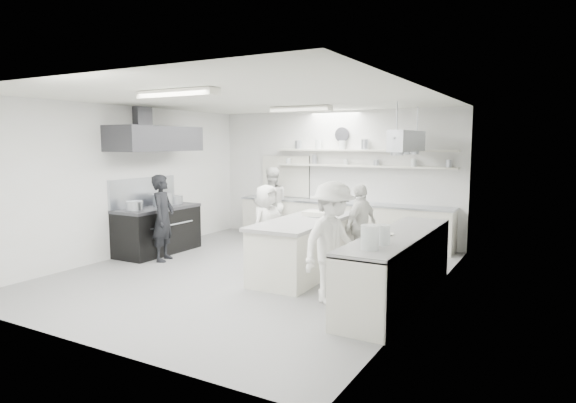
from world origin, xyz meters
The scene contains 27 objects.
floor centered at (0.00, 0.00, -0.01)m, with size 6.00×7.00×0.02m, color gray.
ceiling centered at (0.00, 0.00, 3.01)m, with size 6.00×7.00×0.02m, color silver.
wall_back centered at (0.00, 3.50, 1.50)m, with size 6.00×0.04×3.00m, color silver.
wall_front centered at (0.00, -3.50, 1.50)m, with size 6.00×0.04×3.00m, color silver.
wall_left centered at (-3.00, 0.00, 1.50)m, with size 0.04×7.00×3.00m, color silver.
wall_right centered at (3.00, 0.00, 1.50)m, with size 0.04×7.00×3.00m, color silver.
stove centered at (-2.60, 0.40, 0.45)m, with size 0.80×1.80×0.90m, color black.
exhaust_hood centered at (-2.60, 0.40, 2.35)m, with size 0.85×2.00×0.50m, color #38383E.
back_counter centered at (0.30, 3.20, 0.46)m, with size 5.00×0.60×0.92m, color silver.
shelf_lower centered at (0.70, 3.37, 1.75)m, with size 4.20×0.26×0.04m, color silver.
shelf_upper centered at (0.70, 3.37, 2.10)m, with size 4.20×0.26×0.04m, color silver.
pass_through_window centered at (-1.30, 3.48, 1.45)m, with size 1.30×0.04×1.00m, color black.
wall_clock centered at (0.20, 3.46, 2.45)m, with size 0.32×0.32×0.05m, color white.
right_counter centered at (2.65, -0.20, 0.47)m, with size 0.74×3.30×0.94m, color silver.
pot_rack centered at (2.00, 2.40, 2.30)m, with size 0.30×1.60×0.40m, color #ABB0BB.
light_fixture_front centered at (0.00, -1.80, 2.94)m, with size 1.30×0.25×0.10m, color silver.
light_fixture_rear centered at (0.00, 1.80, 2.94)m, with size 1.30×0.25×0.10m, color silver.
prep_island centered at (0.83, 0.41, 0.46)m, with size 0.93×2.49×0.92m, color silver.
stove_pot centered at (-2.60, 0.58, 1.06)m, with size 0.42×0.42×0.30m, color #ABB0BB.
cook_stove centered at (-2.01, -0.05, 0.83)m, with size 0.61×0.40×1.67m, color black.
cook_back centered at (-1.22, 2.65, 0.85)m, with size 0.83×0.65×1.71m, color white.
cook_island_left centered at (-0.07, 0.59, 0.75)m, with size 0.74×0.48×1.51m, color white.
cook_island_right centered at (1.49, 1.33, 0.77)m, with size 0.90×0.37×1.53m, color white.
cook_right centered at (1.87, -0.76, 0.87)m, with size 1.12×0.64×1.74m, color white.
bowl_island_a centered at (0.86, 0.74, 0.95)m, with size 0.25×0.25×0.06m, color #ABB0BB.
bowl_island_b centered at (0.88, 0.94, 0.95)m, with size 0.20×0.20×0.06m, color silver.
bowl_right centered at (2.50, -0.36, 0.97)m, with size 0.25×0.25×0.06m, color silver.
Camera 1 is at (4.67, -7.02, 2.28)m, focal length 30.71 mm.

